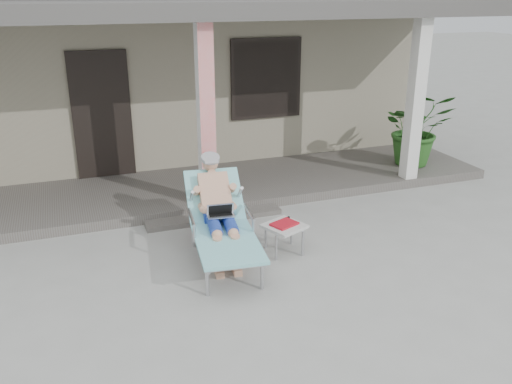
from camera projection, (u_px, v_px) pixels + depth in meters
name	position (u px, v px, depth m)	size (l,w,h in m)	color
ground	(258.00, 280.00, 6.28)	(60.00, 60.00, 0.00)	#9E9E99
house	(153.00, 64.00, 11.41)	(10.40, 5.40, 3.30)	#9D947D
porch_deck	(195.00, 189.00, 8.89)	(10.00, 2.00, 0.15)	#605B56
porch_overhang	(189.00, 16.00, 7.89)	(10.00, 2.30, 2.85)	silver
porch_step	(214.00, 217.00, 7.89)	(2.00, 0.30, 0.07)	#605B56
lounger	(220.00, 199.00, 6.59)	(0.92, 1.95, 1.24)	#B7B7BC
side_table	(284.00, 227.00, 6.82)	(0.59, 0.59, 0.40)	beige
potted_palm	(417.00, 129.00, 9.69)	(1.19, 1.03, 1.33)	#26591E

